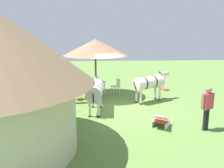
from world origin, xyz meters
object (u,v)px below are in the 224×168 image
guest_beside_umbrella (72,85)px  guest_behind_table (65,79)px  standing_watcher (207,104)px  zebra_nearest_camera (150,83)px  shade_umbrella (95,47)px  striped_lounge_chair (161,121)px  patio_chair_west_end (75,90)px  patio_dining_table (96,85)px  patio_chair_near_lawn (117,85)px  zebra_by_umbrella (95,91)px

guest_beside_umbrella → guest_behind_table: guest_beside_umbrella is taller
standing_watcher → zebra_nearest_camera: size_ratio=0.78×
shade_umbrella → striped_lounge_chair: bearing=-150.6°
shade_umbrella → standing_watcher: bearing=-139.6°
striped_lounge_chair → zebra_nearest_camera: bearing=118.3°
guest_behind_table → patio_chair_west_end: bearing=-56.7°
patio_dining_table → guest_beside_umbrella: guest_beside_umbrella is taller
patio_chair_near_lawn → guest_beside_umbrella: guest_beside_umbrella is taller
patio_dining_table → zebra_nearest_camera: size_ratio=0.76×
patio_chair_west_end → patio_chair_near_lawn: (1.04, -2.29, 0.00)m
shade_umbrella → patio_chair_west_end: 2.53m
patio_chair_near_lawn → guest_behind_table: 2.97m
guest_beside_umbrella → guest_behind_table: 1.58m
zebra_nearest_camera → guest_beside_umbrella: bearing=-117.7°
shade_umbrella → zebra_nearest_camera: (-1.16, -2.75, -1.73)m
zebra_by_umbrella → shade_umbrella: bearing=94.1°
guest_beside_umbrella → guest_behind_table: bearing=94.0°
shade_umbrella → patio_dining_table: size_ratio=2.14×
guest_behind_table → standing_watcher: (-5.02, -5.78, 0.03)m
patio_chair_near_lawn → standing_watcher: size_ratio=0.55×
standing_watcher → patio_dining_table: bearing=102.0°
zebra_nearest_camera → zebra_by_umbrella: zebra_nearest_camera is taller
zebra_by_umbrella → patio_chair_west_end: bearing=124.3°
patio_dining_table → patio_chair_west_end: patio_chair_west_end is taller
shade_umbrella → zebra_by_umbrella: bearing=179.9°
patio_chair_near_lawn → guest_behind_table: bearing=73.7°
shade_umbrella → standing_watcher: shade_umbrella is taller
patio_dining_table → striped_lounge_chair: size_ratio=1.65×
patio_chair_west_end → standing_watcher: bearing=21.6°
patio_chair_near_lawn → zebra_by_umbrella: bearing=138.6°
patio_chair_west_end → standing_watcher: size_ratio=0.55×
patio_dining_table → striped_lounge_chair: 5.05m
shade_umbrella → patio_dining_table: bearing=-90.0°
patio_chair_near_lawn → guest_behind_table: guest_behind_table is taller
standing_watcher → guest_beside_umbrella: bearing=117.4°
patio_dining_table → guest_beside_umbrella: (-1.21, 1.18, 0.30)m
patio_chair_west_end → zebra_nearest_camera: zebra_nearest_camera is taller
patio_chair_near_lawn → zebra_nearest_camera: (-1.57, -1.55, 0.46)m
guest_beside_umbrella → standing_watcher: (-3.55, -5.22, 0.03)m
striped_lounge_chair → zebra_by_umbrella: size_ratio=0.42×
shade_umbrella → standing_watcher: size_ratio=2.09×
guest_behind_table → standing_watcher: size_ratio=0.97×
zebra_nearest_camera → shade_umbrella: bearing=-141.3°
shade_umbrella → standing_watcher: (-4.75, -4.04, -1.73)m
zebra_nearest_camera → patio_chair_west_end: bearing=-126.4°
patio_chair_west_end → guest_beside_umbrella: size_ratio=0.56×
shade_umbrella → zebra_nearest_camera: 3.45m
patio_chair_near_lawn → zebra_nearest_camera: size_ratio=0.43×
guest_beside_umbrella → striped_lounge_chair: size_ratio=1.64×
zebra_nearest_camera → striped_lounge_chair: bearing=-33.3°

